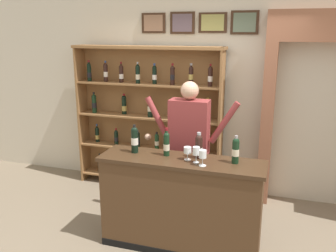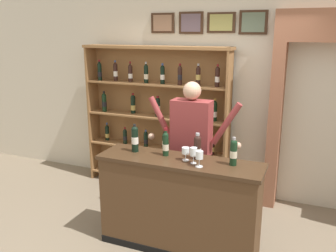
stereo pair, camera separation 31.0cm
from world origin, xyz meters
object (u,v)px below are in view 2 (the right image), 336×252
object	(u,v)px
shopkeeper	(192,138)
wine_glass_spare	(194,152)
wine_shelf	(157,113)
wine_glass_left	(199,156)
tasting_bottle_super_tuscan	(197,147)
tasting_bottle_grappa	(135,138)
tasting_bottle_riserva	(234,152)
tasting_bottle_brunello	(166,143)
wine_glass_center	(186,151)
tasting_counter	(179,205)

from	to	relation	value
shopkeeper	wine_glass_spare	world-z (taller)	shopkeeper
wine_shelf	wine_glass_left	size ratio (longest dim) A/B	13.65
wine_glass_spare	tasting_bottle_super_tuscan	bearing A→B (deg)	92.65
tasting_bottle_grappa	tasting_bottle_riserva	world-z (taller)	tasting_bottle_grappa
tasting_bottle_grappa	tasting_bottle_brunello	distance (m)	0.36
wine_glass_spare	wine_glass_center	size ratio (longest dim) A/B	1.20
shopkeeper	tasting_bottle_grappa	xyz separation A→B (m)	(-0.48, -0.50, 0.08)
tasting_bottle_grappa	wine_glass_center	distance (m)	0.61
wine_glass_center	tasting_counter	bearing A→B (deg)	-179.23
wine_glass_center	tasting_bottle_super_tuscan	bearing A→B (deg)	42.63
wine_glass_spare	wine_glass_left	distance (m)	0.10
tasting_bottle_grappa	wine_glass_spare	distance (m)	0.72
wine_glass_spare	wine_glass_left	bearing A→B (deg)	-39.25
wine_glass_left	tasting_counter	bearing A→B (deg)	155.02
tasting_bottle_riserva	wine_glass_center	distance (m)	0.48
tasting_bottle_brunello	wine_glass_spare	distance (m)	0.37
tasting_counter	tasting_bottle_super_tuscan	xyz separation A→B (m)	(0.16, 0.09, 0.64)
tasting_counter	shopkeeper	bearing A→B (deg)	95.82
tasting_bottle_brunello	wine_glass_center	bearing A→B (deg)	-13.89
tasting_bottle_brunello	tasting_bottle_riserva	world-z (taller)	tasting_bottle_brunello
tasting_bottle_brunello	tasting_bottle_riserva	size ratio (longest dim) A/B	1.06
wine_shelf	tasting_bottle_riserva	xyz separation A→B (m)	(1.44, -1.38, 0.03)
wine_shelf	tasting_bottle_riserva	world-z (taller)	wine_shelf
tasting_bottle_brunello	tasting_bottle_riserva	bearing A→B (deg)	-0.55
tasting_counter	shopkeeper	distance (m)	0.81
shopkeeper	tasting_bottle_brunello	distance (m)	0.51
tasting_bottle_grappa	shopkeeper	bearing A→B (deg)	45.83
shopkeeper	wine_glass_center	size ratio (longest dim) A/B	12.66
tasting_bottle_super_tuscan	wine_glass_spare	xyz separation A→B (m)	(0.01, -0.14, -0.02)
tasting_bottle_riserva	wine_glass_left	bearing A→B (deg)	-149.81
tasting_bottle_grappa	wine_glass_left	size ratio (longest dim) A/B	1.92
tasting_bottle_riserva	wine_glass_center	bearing A→B (deg)	-173.57
shopkeeper	wine_glass_center	bearing A→B (deg)	-77.36
wine_glass_left	wine_glass_center	size ratio (longest dim) A/B	1.17
tasting_bottle_riserva	wine_glass_left	size ratio (longest dim) A/B	1.77
wine_shelf	tasting_bottle_brunello	size ratio (longest dim) A/B	7.28
tasting_bottle_super_tuscan	wine_glass_center	size ratio (longest dim) A/B	2.01
wine_shelf	wine_glass_center	size ratio (longest dim) A/B	15.98
tasting_counter	tasting_bottle_brunello	world-z (taller)	tasting_bottle_brunello
wine_glass_left	wine_shelf	bearing A→B (deg)	126.58
wine_glass_spare	wine_glass_left	xyz separation A→B (m)	(0.08, -0.07, -0.00)
tasting_bottle_brunello	wine_glass_center	distance (m)	0.26
shopkeeper	wine_glass_center	distance (m)	0.56
shopkeeper	wine_glass_spare	size ratio (longest dim) A/B	10.57
wine_shelf	tasting_bottle_super_tuscan	xyz separation A→B (m)	(1.06, -1.34, 0.02)
wine_shelf	wine_glass_center	world-z (taller)	wine_shelf
tasting_bottle_riserva	wine_glass_spare	xyz separation A→B (m)	(-0.38, -0.11, -0.02)
wine_glass_left	wine_glass_center	distance (m)	0.22
shopkeeper	wine_glass_left	size ratio (longest dim) A/B	10.82
tasting_bottle_grappa	tasting_bottle_super_tuscan	xyz separation A→B (m)	(0.70, 0.04, -0.02)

